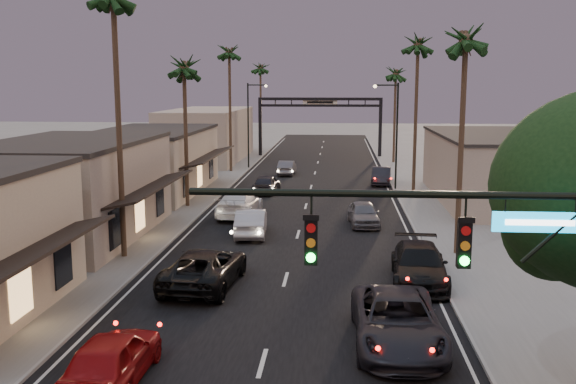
% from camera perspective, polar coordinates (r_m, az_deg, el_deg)
% --- Properties ---
extents(ground, '(200.00, 200.00, 0.00)m').
position_cam_1_polar(ground, '(50.12, 1.77, -0.64)').
color(ground, slate).
rests_on(ground, ground).
extents(road, '(14.00, 120.00, 0.02)m').
position_cam_1_polar(road, '(55.04, 2.02, 0.28)').
color(road, black).
rests_on(road, ground).
extents(sidewalk_left, '(5.00, 92.00, 0.12)m').
position_cam_1_polar(sidewalk_left, '(63.03, -6.35, 1.46)').
color(sidewalk_left, slate).
rests_on(sidewalk_left, ground).
extents(sidewalk_right, '(5.00, 92.00, 0.12)m').
position_cam_1_polar(sidewalk_right, '(62.31, 11.08, 1.25)').
color(sidewalk_right, slate).
rests_on(sidewalk_right, ground).
extents(storefront_mid, '(8.00, 14.00, 5.50)m').
position_cam_1_polar(storefront_mid, '(38.95, -18.75, 0.02)').
color(storefront_mid, gray).
rests_on(storefront_mid, ground).
extents(storefront_far, '(8.00, 16.00, 5.00)m').
position_cam_1_polar(storefront_far, '(53.90, -12.06, 2.56)').
color(storefront_far, tan).
rests_on(storefront_far, ground).
extents(storefront_dist, '(8.00, 20.00, 6.00)m').
position_cam_1_polar(storefront_dist, '(76.07, -7.15, 5.05)').
color(storefront_dist, gray).
rests_on(storefront_dist, ground).
extents(building_right, '(8.00, 18.00, 5.00)m').
position_cam_1_polar(building_right, '(51.03, 17.70, 1.94)').
color(building_right, gray).
rests_on(building_right, ground).
extents(traffic_signal, '(8.51, 0.22, 7.80)m').
position_cam_1_polar(traffic_signal, '(14.19, 18.04, -6.34)').
color(traffic_signal, black).
rests_on(traffic_signal, ground).
extents(arch, '(15.20, 0.40, 7.27)m').
position_cam_1_polar(arch, '(79.38, 2.86, 7.13)').
color(arch, black).
rests_on(arch, ground).
extents(streetlight_right, '(2.13, 0.30, 9.00)m').
position_cam_1_polar(streetlight_right, '(54.58, 9.37, 5.71)').
color(streetlight_right, black).
rests_on(streetlight_right, ground).
extents(streetlight_left, '(2.13, 0.30, 9.00)m').
position_cam_1_polar(streetlight_left, '(68.00, -3.33, 6.55)').
color(streetlight_left, black).
rests_on(streetlight_left, ground).
extents(palm_lc, '(3.20, 3.20, 12.20)m').
position_cam_1_polar(palm_lc, '(46.61, -9.25, 11.41)').
color(palm_lc, '#38281C').
rests_on(palm_lc, ground).
extents(palm_ld, '(3.20, 3.20, 14.20)m').
position_cam_1_polar(palm_ld, '(65.30, -5.26, 12.63)').
color(palm_ld, '#38281C').
rests_on(palm_ld, ground).
extents(palm_ra, '(3.20, 3.20, 13.20)m').
position_cam_1_polar(palm_ra, '(33.95, 15.56, 13.58)').
color(palm_ra, '#38281C').
rests_on(palm_ra, ground).
extents(palm_rb, '(3.20, 3.20, 14.20)m').
position_cam_1_polar(palm_rb, '(53.76, 11.50, 13.16)').
color(palm_rb, '#38281C').
rests_on(palm_rb, ground).
extents(palm_rc, '(3.20, 3.20, 12.20)m').
position_cam_1_polar(palm_rc, '(73.56, 9.57, 10.67)').
color(palm_rc, '#38281C').
rests_on(palm_rc, ground).
extents(palm_far, '(3.20, 3.20, 13.20)m').
position_cam_1_polar(palm_far, '(87.96, -2.47, 11.22)').
color(palm_far, '#38281C').
rests_on(palm_far, ground).
extents(oncoming_red, '(2.00, 4.86, 1.65)m').
position_cam_1_polar(oncoming_red, '(20.37, -15.38, -14.02)').
color(oncoming_red, maroon).
rests_on(oncoming_red, ground).
extents(oncoming_pickup, '(3.27, 6.32, 1.70)m').
position_cam_1_polar(oncoming_pickup, '(28.78, -7.42, -6.68)').
color(oncoming_pickup, black).
rests_on(oncoming_pickup, ground).
extents(oncoming_silver, '(2.11, 5.04, 1.62)m').
position_cam_1_polar(oncoming_silver, '(38.03, -3.29, -2.68)').
color(oncoming_silver, '#A7A8AC').
rests_on(oncoming_silver, ground).
extents(oncoming_white, '(2.78, 6.08, 1.72)m').
position_cam_1_polar(oncoming_white, '(43.58, -4.35, -1.05)').
color(oncoming_white, silver).
rests_on(oncoming_white, ground).
extents(oncoming_dgrey, '(2.15, 4.67, 1.55)m').
position_cam_1_polar(oncoming_dgrey, '(52.76, -1.93, 0.73)').
color(oncoming_dgrey, black).
rests_on(oncoming_dgrey, ground).
extents(oncoming_grey_far, '(1.63, 4.34, 1.41)m').
position_cam_1_polar(oncoming_grey_far, '(63.51, -0.10, 2.17)').
color(oncoming_grey_far, '#504F54').
rests_on(oncoming_grey_far, ground).
extents(curbside_near, '(3.07, 6.41, 1.76)m').
position_cam_1_polar(curbside_near, '(22.61, 9.68, -11.24)').
color(curbside_near, black).
rests_on(curbside_near, ground).
extents(curbside_black, '(2.69, 6.00, 1.71)m').
position_cam_1_polar(curbside_black, '(29.58, 11.57, -6.34)').
color(curbside_black, black).
rests_on(curbside_black, ground).
extents(curbside_grey, '(2.11, 4.53, 1.50)m').
position_cam_1_polar(curbside_grey, '(40.95, 6.72, -1.93)').
color(curbside_grey, '#57585D').
rests_on(curbside_grey, ground).
extents(curbside_far, '(2.06, 4.74, 1.52)m').
position_cam_1_polar(curbside_far, '(58.05, 8.29, 1.43)').
color(curbside_far, black).
rests_on(curbside_far, ground).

